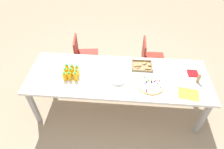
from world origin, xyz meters
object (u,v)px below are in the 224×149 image
Objects in this scene: juice_bottle_8 at (77,70)px; cardboard_tube at (199,78)px; party_table at (118,78)px; chair_far_right at (150,57)px; juice_bottle_5 at (77,73)px; plate_stack at (118,80)px; napkin_stack at (193,73)px; juice_bottle_2 at (75,77)px; juice_bottle_7 at (72,69)px; fruit_pizza at (150,84)px; juice_bottle_3 at (66,72)px; juice_bottle_1 at (69,76)px; paper_folder at (189,94)px; juice_bottle_0 at (65,76)px; chair_far_left at (83,54)px; juice_bottle_6 at (67,69)px; snack_tray at (142,66)px; juice_bottle_4 at (71,73)px.

juice_bottle_8 is 0.92× the size of cardboard_tube.
chair_far_right reaches higher than party_table.
juice_bottle_5 is 0.67× the size of plate_stack.
napkin_stack is at bearing 6.75° from party_table.
juice_bottle_7 is at bearing 116.98° from juice_bottle_2.
fruit_pizza is at bearing -170.47° from cardboard_tube.
party_table is at bearing 4.86° from juice_bottle_3.
juice_bottle_7 is at bearing 178.43° from cardboard_tube.
juice_bottle_2 reaches higher than juice_bottle_1.
paper_folder reaches higher than party_table.
juice_bottle_0 is 0.91× the size of napkin_stack.
chair_far_right is at bearing 82.79° from chair_far_left.
juice_bottle_1 is 1.12m from fruit_pizza.
juice_bottle_2 is 0.21m from juice_bottle_6.
juice_bottle_7 is at bearing -2.07° from juice_bottle_6.
juice_bottle_6 is at bearing -59.24° from chair_far_right.
snack_tray is at bearing 18.65° from juice_bottle_0.
cardboard_tube is (0.02, -0.17, 0.07)m from napkin_stack.
chair_far_left is at bearing 96.72° from juice_bottle_8.
chair_far_left is at bearing 86.72° from juice_bottle_0.
plate_stack is (0.00, -0.11, 0.07)m from party_table.
juice_bottle_0 is 1.83m from napkin_stack.
juice_bottle_5 is at bearing -162.63° from snack_tray.
juice_bottle_6 reaches higher than juice_bottle_5.
juice_bottle_0 reaches higher than plate_stack.
party_table is 3.13× the size of chair_far_left.
juice_bottle_4 is 1.75m from napkin_stack.
juice_bottle_7 reaches higher than juice_bottle_8.
party_table is 17.30× the size of napkin_stack.
juice_bottle_2 is 1.00× the size of juice_bottle_4.
juice_bottle_0 is at bearing -173.70° from juice_bottle_1.
snack_tray is (1.09, 0.21, -0.06)m from juice_bottle_6.
juice_bottle_3 reaches higher than juice_bottle_8.
juice_bottle_3 is at bearing -179.24° from cardboard_tube.
juice_bottle_3 is 1.84m from cardboard_tube.
cardboard_tube is at bearing 0.76° from juice_bottle_3.
juice_bottle_0 is 0.21m from juice_bottle_8.
juice_bottle_7 reaches higher than chair_far_right.
juice_bottle_1 is (-1.20, -0.91, 0.31)m from chair_far_right.
juice_bottle_6 reaches higher than snack_tray.
juice_bottle_0 is 0.68× the size of plate_stack.
plate_stack is (0.67, 0.02, -0.05)m from juice_bottle_1.
cardboard_tube reaches higher than plate_stack.
chair_far_left reaches higher than paper_folder.
chair_far_left is 1.15m from plate_stack.
party_table is 17.54× the size of juice_bottle_7.
party_table is at bearing -0.99° from juice_bottle_6.
paper_folder is (1.60, -0.14, -0.06)m from juice_bottle_1.
juice_bottle_8 is at bearing -176.10° from napkin_stack.
chair_far_right is 5.71× the size of cardboard_tube.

